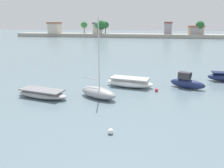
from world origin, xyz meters
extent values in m
ellipsoid|color=#9E9EA3|center=(2.57, 14.37, 0.36)|extent=(5.75, 2.91, 0.71)
cube|color=slate|center=(2.57, 14.37, 0.77)|extent=(4.61, 2.40, 0.12)
ellipsoid|color=#9E9EA3|center=(7.99, 15.26, 0.53)|extent=(4.37, 3.24, 1.06)
cylinder|color=silver|center=(8.14, 15.18, 4.29)|extent=(0.10, 0.10, 6.47)
cylinder|color=#B7B7BC|center=(7.13, 15.69, 1.81)|extent=(1.76, 0.94, 0.08)
ellipsoid|color=white|center=(10.56, 19.69, 0.44)|extent=(5.64, 2.91, 0.89)
cube|color=#AFAFAF|center=(10.56, 19.69, 0.97)|extent=(4.53, 2.41, 0.17)
ellipsoid|color=navy|center=(16.96, 20.32, 0.51)|extent=(3.95, 2.59, 1.02)
cube|color=#333338|center=(16.62, 20.47, 1.40)|extent=(1.52, 1.32, 0.75)
cube|color=black|center=(17.20, 20.21, 1.47)|extent=(0.40, 0.74, 0.52)
sphere|color=white|center=(10.55, 8.41, 0.19)|extent=(0.38, 0.38, 0.38)
sphere|color=red|center=(13.59, 18.37, 0.18)|extent=(0.35, 0.35, 0.35)
cube|color=#9E998C|center=(0.00, 105.30, 0.87)|extent=(112.39, 9.76, 1.73)
cube|color=beige|center=(-37.16, 104.05, 4.11)|extent=(5.21, 5.66, 4.76)
cube|color=#995B42|center=(-37.16, 104.05, 6.84)|extent=(5.74, 6.22, 0.70)
cube|color=beige|center=(-14.87, 105.05, 4.04)|extent=(4.14, 3.05, 4.61)
cube|color=#565156|center=(-14.87, 105.05, 6.69)|extent=(4.55, 3.36, 0.70)
cube|color=#99939E|center=(19.24, 106.06, 4.19)|extent=(3.46, 3.30, 4.91)
cube|color=brown|center=(19.24, 106.06, 6.99)|extent=(3.80, 3.63, 0.70)
cube|color=#99939E|center=(31.42, 105.19, 3.29)|extent=(3.17, 3.80, 3.10)
cube|color=#995B42|center=(31.42, 105.19, 5.19)|extent=(3.49, 4.18, 0.70)
cube|color=#B2A38E|center=(31.88, 105.72, 3.35)|extent=(6.35, 4.17, 3.23)
cube|color=#995B42|center=(31.88, 105.72, 5.31)|extent=(6.99, 4.59, 0.70)
cylinder|color=brown|center=(33.22, 104.48, 3.08)|extent=(0.36, 0.36, 2.69)
sphere|color=#235B2D|center=(33.22, 104.48, 5.91)|extent=(3.72, 3.72, 3.72)
cylinder|color=brown|center=(-11.19, 106.84, 3.14)|extent=(0.36, 0.36, 2.81)
sphere|color=#235B2D|center=(-11.19, 106.84, 5.93)|extent=(3.45, 3.45, 3.45)
cylinder|color=brown|center=(-22.43, 107.19, 3.18)|extent=(0.36, 0.36, 2.88)
sphere|color=#387A3D|center=(-22.43, 107.19, 5.93)|extent=(3.28, 3.28, 3.28)
cylinder|color=brown|center=(-14.39, 103.66, 3.15)|extent=(0.36, 0.36, 2.83)
sphere|color=#387A3D|center=(-14.39, 103.66, 5.73)|extent=(2.92, 2.92, 2.92)
cylinder|color=brown|center=(-12.90, 104.46, 2.82)|extent=(0.36, 0.36, 2.18)
sphere|color=#235B2D|center=(-12.90, 104.46, 5.76)|extent=(4.61, 4.61, 4.61)
camera|label=1|loc=(13.07, -4.45, 7.10)|focal=35.33mm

